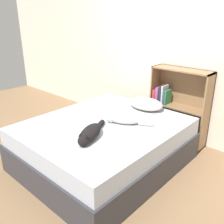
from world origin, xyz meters
TOP-DOWN VIEW (x-y plane):
  - ground_plane at (0.00, 0.00)m, footprint 8.00×8.00m
  - wall_back at (0.00, 1.29)m, footprint 8.00×0.06m
  - bed at (0.00, 0.00)m, footprint 1.56×1.83m
  - pillow at (0.08, 0.72)m, footprint 0.48×0.34m
  - cat_light at (0.16, 0.14)m, footprint 0.50×0.34m
  - cat_dark at (0.16, -0.37)m, footprint 0.34×0.57m
  - bookshelf at (0.32, 1.15)m, footprint 0.80×0.26m

SIDE VIEW (x-z plane):
  - ground_plane at x=0.00m, z-range 0.00..0.00m
  - bed at x=0.00m, z-range 0.00..0.53m
  - bookshelf at x=0.32m, z-range 0.02..1.07m
  - cat_light at x=0.16m, z-range 0.52..0.66m
  - cat_dark at x=0.16m, z-range 0.53..0.67m
  - pillow at x=0.08m, z-range 0.54..0.68m
  - wall_back at x=0.00m, z-range 0.00..2.50m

